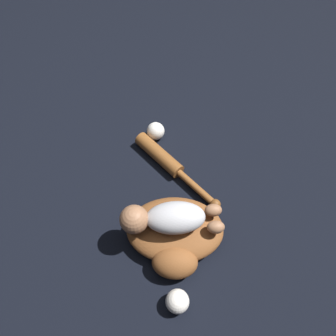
# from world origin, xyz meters

# --- Properties ---
(ground_plane) EXTENTS (6.00, 6.00, 0.00)m
(ground_plane) POSITION_xyz_m (0.00, 0.00, 0.00)
(ground_plane) COLOR black
(baseball_glove) EXTENTS (0.42, 0.38, 0.10)m
(baseball_glove) POSITION_xyz_m (-0.03, 0.06, 0.05)
(baseball_glove) COLOR brown
(baseball_glove) RESTS_ON ground
(baby_figure) EXTENTS (0.35, 0.23, 0.10)m
(baby_figure) POSITION_xyz_m (0.00, 0.06, 0.15)
(baby_figure) COLOR #B2B2B7
(baby_figure) RESTS_ON baseball_glove
(baseball_bat) EXTENTS (0.44, 0.24, 0.06)m
(baseball_bat) POSITION_xyz_m (0.12, -0.23, 0.03)
(baseball_bat) COLOR brown
(baseball_bat) RESTS_ON ground
(baseball) EXTENTS (0.08, 0.08, 0.08)m
(baseball) POSITION_xyz_m (0.23, -0.36, 0.04)
(baseball) COLOR white
(baseball) RESTS_ON ground
(baseball_spare) EXTENTS (0.08, 0.08, 0.08)m
(baseball_spare) POSITION_xyz_m (-0.12, 0.27, 0.04)
(baseball_spare) COLOR white
(baseball_spare) RESTS_ON ground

